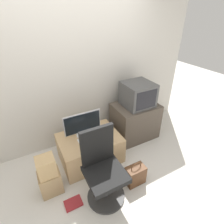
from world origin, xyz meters
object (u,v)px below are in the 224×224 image
at_px(cardboard_box_lower, 51,182).
at_px(handbag, 135,175).
at_px(office_chair, 103,171).
at_px(keyboard, 88,139).
at_px(crt_tv, 138,94).
at_px(book, 73,203).
at_px(main_monitor, 83,125).
at_px(mouse, 100,134).

distance_m(cardboard_box_lower, handbag, 1.16).
relative_size(office_chair, handbag, 2.59).
xyz_separation_m(keyboard, crt_tv, (1.05, 0.22, 0.43)).
bearing_deg(book, office_chair, -5.79).
bearing_deg(main_monitor, keyboard, -85.55).
relative_size(keyboard, cardboard_box_lower, 0.89).
distance_m(main_monitor, office_chair, 0.80).
distance_m(cardboard_box_lower, book, 0.41).
xyz_separation_m(keyboard, mouse, (0.22, 0.01, 0.01)).
distance_m(keyboard, mouse, 0.22).
height_order(mouse, handbag, mouse).
distance_m(keyboard, book, 0.87).
height_order(keyboard, book, keyboard).
xyz_separation_m(office_chair, handbag, (0.47, -0.06, -0.29)).
distance_m(crt_tv, office_chair, 1.45).
xyz_separation_m(mouse, office_chair, (-0.27, -0.64, -0.03)).
bearing_deg(office_chair, cardboard_box_lower, 148.55).
distance_m(main_monitor, book, 1.06).
xyz_separation_m(mouse, crt_tv, (0.83, 0.20, 0.42)).
distance_m(main_monitor, handbag, 1.06).
distance_m(main_monitor, cardboard_box_lower, 0.90).
xyz_separation_m(crt_tv, cardboard_box_lower, (-1.70, -0.48, -0.72)).
relative_size(office_chair, book, 4.56).
relative_size(main_monitor, keyboard, 1.97).
height_order(office_chair, book, office_chair).
bearing_deg(handbag, keyboard, 121.28).
distance_m(mouse, book, 1.02).
bearing_deg(office_chair, handbag, -7.28).
xyz_separation_m(main_monitor, keyboard, (0.01, -0.14, -0.19)).
xyz_separation_m(main_monitor, office_chair, (-0.04, -0.77, -0.20)).
bearing_deg(crt_tv, cardboard_box_lower, -164.37).
height_order(crt_tv, office_chair, crt_tv).
relative_size(keyboard, mouse, 4.68).
height_order(handbag, book, handbag).
bearing_deg(crt_tv, book, -151.91).
relative_size(main_monitor, crt_tv, 1.17).
bearing_deg(keyboard, crt_tv, 11.66).
bearing_deg(book, mouse, 41.41).
xyz_separation_m(main_monitor, mouse, (0.23, -0.13, -0.18)).
relative_size(cardboard_box_lower, handbag, 0.86).
height_order(main_monitor, book, main_monitor).
xyz_separation_m(crt_tv, book, (-1.51, -0.81, -0.87)).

